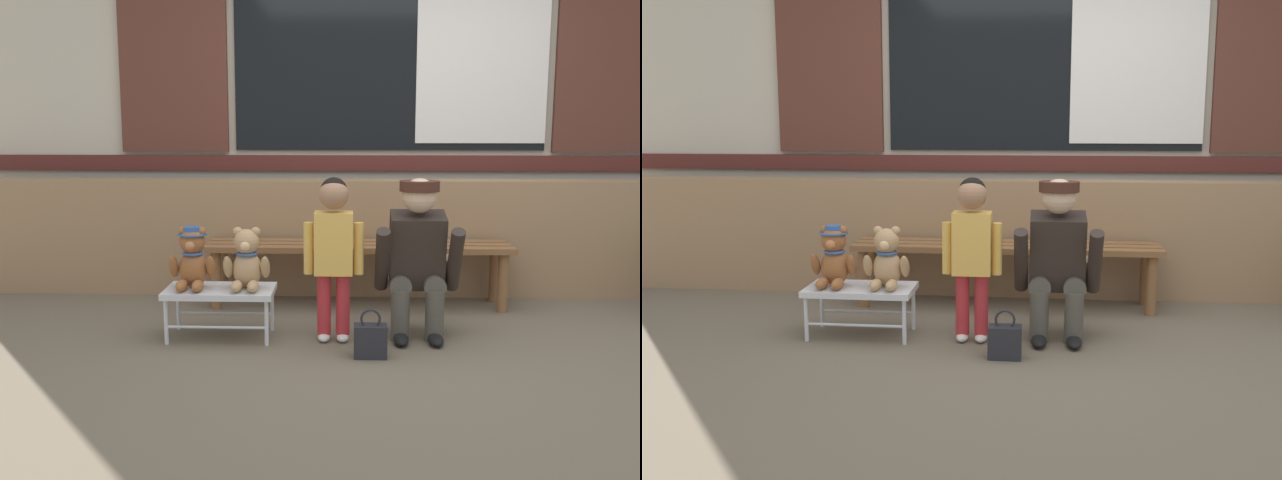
{
  "view_description": "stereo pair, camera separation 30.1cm",
  "coord_description": "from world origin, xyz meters",
  "views": [
    {
      "loc": [
        -0.32,
        -3.76,
        1.26
      ],
      "look_at": [
        -0.49,
        0.53,
        0.55
      ],
      "focal_mm": 39.66,
      "sensor_mm": 36.0,
      "label": 1
    },
    {
      "loc": [
        -0.02,
        -3.73,
        1.26
      ],
      "look_at": [
        -0.49,
        0.53,
        0.55
      ],
      "focal_mm": 39.66,
      "sensor_mm": 36.0,
      "label": 2
    }
  ],
  "objects": [
    {
      "name": "shop_facade",
      "position": [
        0.0,
        1.94,
        1.86
      ],
      "size": [
        7.36,
        0.26,
        3.72
      ],
      "color": "beige",
      "rests_on": "ground"
    },
    {
      "name": "adult_crouching",
      "position": [
        0.1,
        0.34,
        0.48
      ],
      "size": [
        0.5,
        0.49,
        0.95
      ],
      "color": "#4C473D",
      "rests_on": "ground"
    },
    {
      "name": "brick_low_wall",
      "position": [
        0.0,
        1.43,
        0.42
      ],
      "size": [
        7.21,
        0.25,
        0.85
      ],
      "primitive_type": "cube",
      "color": "#997551",
      "rests_on": "ground"
    },
    {
      "name": "teddy_bear_with_hat",
      "position": [
        -1.23,
        0.28,
        0.47
      ],
      "size": [
        0.28,
        0.27,
        0.36
      ],
      "color": "#93562D",
      "rests_on": "small_display_bench"
    },
    {
      "name": "child_standing",
      "position": [
        -0.4,
        0.24,
        0.59
      ],
      "size": [
        0.35,
        0.18,
        0.96
      ],
      "color": "#B7282D",
      "rests_on": "ground"
    },
    {
      "name": "wooden_bench_long",
      "position": [
        -0.24,
        1.06,
        0.37
      ],
      "size": [
        2.1,
        0.4,
        0.44
      ],
      "color": "brown",
      "rests_on": "ground"
    },
    {
      "name": "handbag_on_ground",
      "position": [
        -0.19,
        -0.05,
        0.1
      ],
      "size": [
        0.18,
        0.11,
        0.27
      ],
      "color": "#232328",
      "rests_on": "ground"
    },
    {
      "name": "ground_plane",
      "position": [
        0.0,
        0.0,
        0.0
      ],
      "size": [
        60.0,
        60.0,
        0.0
      ],
      "primitive_type": "plane",
      "color": "brown"
    },
    {
      "name": "teddy_bear_plain",
      "position": [
        -0.91,
        0.28,
        0.46
      ],
      "size": [
        0.28,
        0.26,
        0.36
      ],
      "color": "tan",
      "rests_on": "small_display_bench"
    },
    {
      "name": "small_display_bench",
      "position": [
        -1.07,
        0.28,
        0.27
      ],
      "size": [
        0.64,
        0.36,
        0.3
      ],
      "color": "silver",
      "rests_on": "ground"
    }
  ]
}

